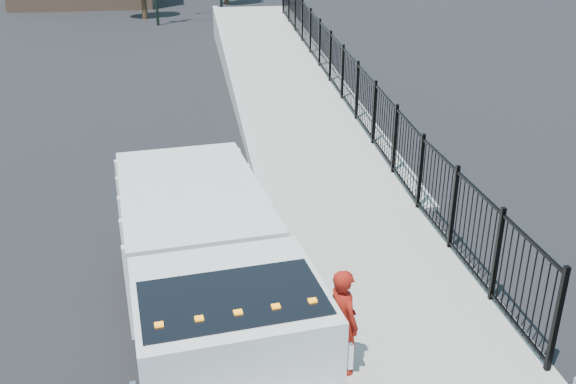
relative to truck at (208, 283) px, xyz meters
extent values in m
plane|color=black|center=(1.57, 0.78, -1.43)|extent=(120.00, 120.00, 0.00)
cube|color=#9E998E|center=(3.50, -1.22, -1.37)|extent=(3.55, 12.00, 0.12)
cube|color=#9E998E|center=(3.70, 16.78, -1.43)|extent=(3.95, 24.06, 3.19)
cube|color=black|center=(5.12, 12.78, -0.53)|extent=(0.10, 28.00, 1.80)
cube|color=black|center=(-0.04, 0.37, -0.89)|extent=(1.75, 6.71, 0.21)
cube|color=silver|center=(0.22, -1.86, 0.09)|extent=(2.53, 2.40, 1.95)
cube|color=black|center=(0.25, -2.10, 0.67)|extent=(2.28, 1.51, 0.83)
cube|color=silver|center=(-0.19, 1.63, 0.09)|extent=(2.81, 4.35, 1.66)
cube|color=silver|center=(1.55, -2.69, 0.52)|extent=(0.07, 0.07, 0.34)
cube|color=orange|center=(-0.59, -2.55, 1.08)|extent=(0.11, 0.09, 0.06)
cube|color=orange|center=(-0.15, -2.49, 1.08)|extent=(0.11, 0.09, 0.06)
cube|color=orange|center=(0.29, -2.44, 1.08)|extent=(0.11, 0.09, 0.06)
cube|color=orange|center=(0.72, -2.39, 1.08)|extent=(0.11, 0.09, 0.06)
cube|color=orange|center=(1.16, -2.34, 1.08)|extent=(0.11, 0.09, 0.06)
cylinder|color=black|center=(-1.28, 2.09, -0.94)|extent=(0.42, 1.01, 0.98)
cylinder|color=black|center=(0.76, 2.33, -0.94)|extent=(0.42, 1.01, 0.98)
cylinder|color=black|center=(-1.41, 3.16, -0.94)|extent=(0.42, 1.01, 0.98)
cylinder|color=black|center=(0.63, 3.40, -0.94)|extent=(0.42, 1.01, 0.98)
imported|color=maroon|center=(1.97, -0.69, -0.43)|extent=(0.61, 0.74, 1.75)
camera|label=1|loc=(-0.08, -8.50, 5.26)|focal=40.00mm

